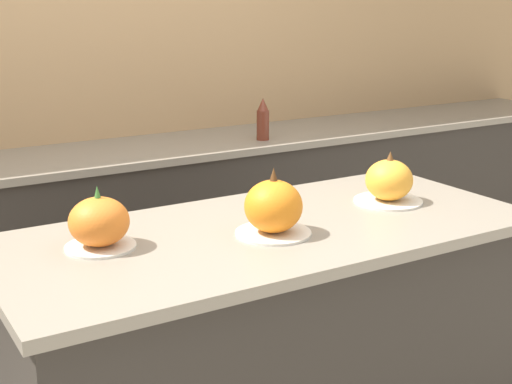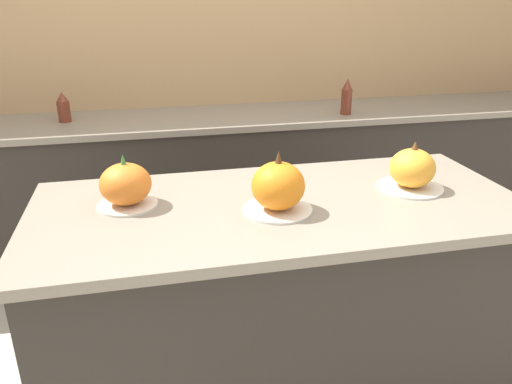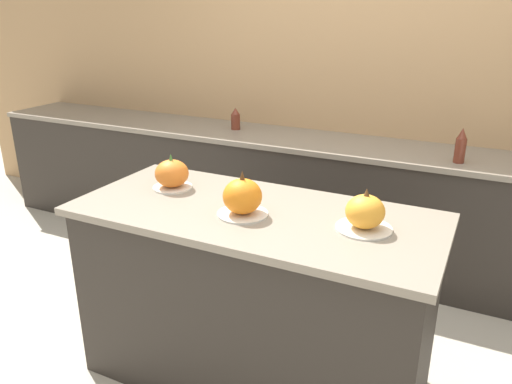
{
  "view_description": "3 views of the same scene",
  "coord_description": "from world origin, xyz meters",
  "px_view_note": "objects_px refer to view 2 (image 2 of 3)",
  "views": [
    {
      "loc": [
        -1.11,
        -1.76,
        1.6
      ],
      "look_at": [
        -0.02,
        0.04,
        1.02
      ],
      "focal_mm": 50.0,
      "sensor_mm": 36.0,
      "label": 1
    },
    {
      "loc": [
        -0.42,
        -1.5,
        1.59
      ],
      "look_at": [
        -0.08,
        0.03,
        0.95
      ],
      "focal_mm": 35.0,
      "sensor_mm": 36.0,
      "label": 2
    },
    {
      "loc": [
        0.93,
        -1.86,
        1.78
      ],
      "look_at": [
        0.01,
        0.01,
        1.01
      ],
      "focal_mm": 35.0,
      "sensor_mm": 36.0,
      "label": 3
    }
  ],
  "objects_px": {
    "pumpkin_cake_right": "(412,170)",
    "bottle_short": "(63,108)",
    "bottle_tall": "(347,97)",
    "pumpkin_cake_left": "(126,185)",
    "pumpkin_cake_center": "(278,188)"
  },
  "relations": [
    {
      "from": "pumpkin_cake_center",
      "to": "pumpkin_cake_right",
      "type": "xyz_separation_m",
      "value": [
        0.52,
        0.09,
        -0.01
      ]
    },
    {
      "from": "pumpkin_cake_right",
      "to": "bottle_short",
      "type": "xyz_separation_m",
      "value": [
        -1.36,
        1.4,
        -0.01
      ]
    },
    {
      "from": "pumpkin_cake_right",
      "to": "bottle_tall",
      "type": "xyz_separation_m",
      "value": [
        0.25,
        1.23,
        0.01
      ]
    },
    {
      "from": "pumpkin_cake_right",
      "to": "pumpkin_cake_center",
      "type": "bearing_deg",
      "value": -170.69
    },
    {
      "from": "bottle_short",
      "to": "pumpkin_cake_right",
      "type": "bearing_deg",
      "value": -45.81
    },
    {
      "from": "pumpkin_cake_center",
      "to": "bottle_tall",
      "type": "height_order",
      "value": "pumpkin_cake_center"
    },
    {
      "from": "pumpkin_cake_left",
      "to": "bottle_tall",
      "type": "distance_m",
      "value": 1.72
    },
    {
      "from": "bottle_tall",
      "to": "bottle_short",
      "type": "height_order",
      "value": "bottle_tall"
    },
    {
      "from": "pumpkin_cake_center",
      "to": "bottle_tall",
      "type": "xyz_separation_m",
      "value": [
        0.78,
        1.32,
        0.01
      ]
    },
    {
      "from": "pumpkin_cake_left",
      "to": "bottle_short",
      "type": "height_order",
      "value": "pumpkin_cake_left"
    },
    {
      "from": "pumpkin_cake_left",
      "to": "bottle_short",
      "type": "bearing_deg",
      "value": 105.13
    },
    {
      "from": "bottle_tall",
      "to": "pumpkin_cake_center",
      "type": "bearing_deg",
      "value": -120.43
    },
    {
      "from": "pumpkin_cake_center",
      "to": "pumpkin_cake_right",
      "type": "height_order",
      "value": "pumpkin_cake_center"
    },
    {
      "from": "bottle_short",
      "to": "bottle_tall",
      "type": "bearing_deg",
      "value": -6.01
    },
    {
      "from": "bottle_short",
      "to": "pumpkin_cake_left",
      "type": "bearing_deg",
      "value": -74.87
    }
  ]
}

